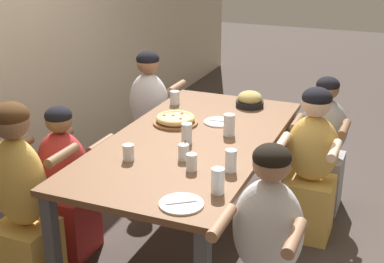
{
  "coord_description": "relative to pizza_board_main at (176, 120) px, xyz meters",
  "views": [
    {
      "loc": [
        -3.06,
        -1.27,
        2.11
      ],
      "look_at": [
        0.0,
        0.0,
        0.84
      ],
      "focal_mm": 50.0,
      "sensor_mm": 36.0,
      "label": 1
    }
  ],
  "objects": [
    {
      "name": "diner_near_left",
      "position": [
        -1.02,
        -0.96,
        -0.29
      ],
      "size": [
        0.51,
        0.4,
        1.17
      ],
      "rotation": [
        0.0,
        0.0,
        1.57
      ],
      "color": "silver",
      "rests_on": "ground"
    },
    {
      "name": "diner_near_right",
      "position": [
        0.65,
        -0.96,
        -0.34
      ],
      "size": [
        0.51,
        0.4,
        1.08
      ],
      "rotation": [
        0.0,
        0.0,
        1.57
      ],
      "color": "#99999E",
      "rests_on": "ground"
    },
    {
      "name": "dining_table",
      "position": [
        -0.22,
        -0.22,
        -0.11
      ],
      "size": [
        2.06,
        1.04,
        0.79
      ],
      "color": "brown",
      "rests_on": "ground"
    },
    {
      "name": "skillet_bowl",
      "position": [
        0.59,
        -0.38,
        0.02
      ],
      "size": [
        0.32,
        0.22,
        0.13
      ],
      "color": "black",
      "rests_on": "dining_table"
    },
    {
      "name": "diner_near_midright",
      "position": [
        0.18,
        -0.96,
        -0.31
      ],
      "size": [
        0.51,
        0.4,
        1.12
      ],
      "rotation": [
        0.0,
        0.0,
        1.57
      ],
      "color": "gold",
      "rests_on": "ground"
    },
    {
      "name": "drinking_glass_c",
      "position": [
        -0.61,
        -0.62,
        0.03
      ],
      "size": [
        0.07,
        0.07,
        0.13
      ],
      "color": "silver",
      "rests_on": "dining_table"
    },
    {
      "name": "pizza_board_main",
      "position": [
        0.0,
        0.0,
        0.0
      ],
      "size": [
        0.32,
        0.32,
        0.06
      ],
      "color": "brown",
      "rests_on": "dining_table"
    },
    {
      "name": "empty_plate_a",
      "position": [
        0.14,
        -0.28,
        -0.03
      ],
      "size": [
        0.21,
        0.21,
        0.02
      ],
      "color": "white",
      "rests_on": "dining_table"
    },
    {
      "name": "drinking_glass_e",
      "position": [
        -0.68,
        -0.41,
        0.01
      ],
      "size": [
        0.06,
        0.06,
        0.1
      ],
      "color": "silver",
      "rests_on": "dining_table"
    },
    {
      "name": "drinking_glass_a",
      "position": [
        -0.69,
        0.0,
        0.01
      ],
      "size": [
        0.07,
        0.07,
        0.1
      ],
      "color": "silver",
      "rests_on": "dining_table"
    },
    {
      "name": "cocktail_glass_blue",
      "position": [
        -0.56,
        -0.3,
        0.01
      ],
      "size": [
        0.07,
        0.07,
        0.12
      ],
      "color": "silver",
      "rests_on": "dining_table"
    },
    {
      "name": "drinking_glass_b",
      "position": [
        -0.89,
        -0.64,
        0.03
      ],
      "size": [
        0.07,
        0.07,
        0.14
      ],
      "color": "silver",
      "rests_on": "dining_table"
    },
    {
      "name": "ground_plane",
      "position": [
        -0.22,
        -0.22,
        -0.82
      ],
      "size": [
        18.0,
        18.0,
        0.0
      ],
      "primitive_type": "plane",
      "color": "#423833",
      "rests_on": "ground"
    },
    {
      "name": "drinking_glass_f",
      "position": [
        0.41,
        0.19,
        0.02
      ],
      "size": [
        0.08,
        0.08,
        0.11
      ],
      "color": "silver",
      "rests_on": "dining_table"
    },
    {
      "name": "drinking_glass_d",
      "position": [
        -0.07,
        -0.43,
        0.03
      ],
      "size": [
        0.08,
        0.08,
        0.15
      ],
      "color": "silver",
      "rests_on": "dining_table"
    },
    {
      "name": "drinking_glass_g",
      "position": [
        -0.31,
        -0.22,
        0.03
      ],
      "size": [
        0.07,
        0.07,
        0.14
      ],
      "color": "silver",
      "rests_on": "dining_table"
    },
    {
      "name": "diner_far_right",
      "position": [
        0.61,
        0.52,
        -0.29
      ],
      "size": [
        0.51,
        0.4,
        1.16
      ],
      "rotation": [
        0.0,
        0.0,
        -1.57
      ],
      "color": "silver",
      "rests_on": "ground"
    },
    {
      "name": "diner_far_midleft",
      "position": [
        -0.65,
        0.52,
        -0.35
      ],
      "size": [
        0.51,
        0.4,
        1.06
      ],
      "rotation": [
        0.0,
        0.0,
        -1.57
      ],
      "color": "#B22D2D",
      "rests_on": "ground"
    },
    {
      "name": "diner_far_left",
      "position": [
        -1.08,
        0.52,
        -0.26
      ],
      "size": [
        0.51,
        0.4,
        1.21
      ],
      "rotation": [
        0.0,
        0.0,
        -1.57
      ],
      "color": "gold",
      "rests_on": "ground"
    },
    {
      "name": "empty_plate_b",
      "position": [
        -1.08,
        -0.52,
        -0.03
      ],
      "size": [
        0.23,
        0.23,
        0.02
      ],
      "color": "white",
      "rests_on": "dining_table"
    }
  ]
}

